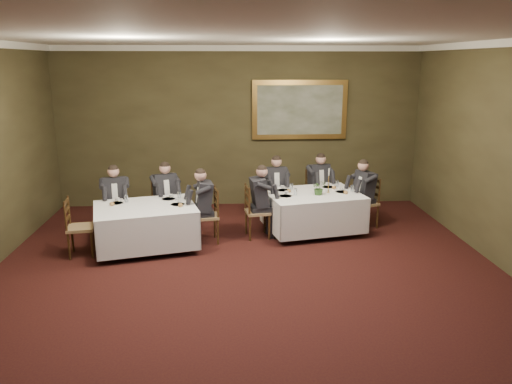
{
  "coord_description": "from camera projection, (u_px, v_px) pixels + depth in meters",
  "views": [
    {
      "loc": [
        -0.31,
        -6.03,
        3.18
      ],
      "look_at": [
        0.16,
        1.66,
        1.15
      ],
      "focal_mm": 35.0,
      "sensor_mm": 36.0,
      "label": 1
    }
  ],
  "objects": [
    {
      "name": "ground",
      "position": [
        251.0,
        307.0,
        6.64
      ],
      "size": [
        10.0,
        10.0,
        0.0
      ],
      "primitive_type": "plane",
      "color": "black",
      "rests_on": "ground"
    },
    {
      "name": "ceiling",
      "position": [
        251.0,
        32.0,
        5.75
      ],
      "size": [
        8.0,
        10.0,
        0.1
      ],
      "primitive_type": "cube",
      "color": "silver",
      "rests_on": "back_wall"
    },
    {
      "name": "back_wall",
      "position": [
        239.0,
        128.0,
        11.02
      ],
      "size": [
        8.0,
        0.1,
        3.5
      ],
      "primitive_type": "cube",
      "color": "#352E1A",
      "rests_on": "ground"
    },
    {
      "name": "crown_molding",
      "position": [
        251.0,
        38.0,
        5.77
      ],
      "size": [
        8.0,
        10.0,
        0.12
      ],
      "color": "white",
      "rests_on": "back_wall"
    },
    {
      "name": "table_main",
      "position": [
        313.0,
        209.0,
        9.48
      ],
      "size": [
        1.98,
        1.66,
        0.67
      ],
      "rotation": [
        0.0,
        0.0,
        0.21
      ],
      "color": "black",
      "rests_on": "ground"
    },
    {
      "name": "table_second",
      "position": [
        146.0,
        224.0,
        8.63
      ],
      "size": [
        1.97,
        1.67,
        0.67
      ],
      "rotation": [
        0.0,
        0.0,
        0.24
      ],
      "color": "black",
      "rests_on": "ground"
    },
    {
      "name": "chair_main_backleft",
      "position": [
        275.0,
        207.0,
        10.24
      ],
      "size": [
        0.48,
        0.47,
        1.0
      ],
      "rotation": [
        0.0,
        0.0,
        3.25
      ],
      "color": "olive",
      "rests_on": "ground"
    },
    {
      "name": "diner_main_backleft",
      "position": [
        275.0,
        196.0,
        10.17
      ],
      "size": [
        0.45,
        0.52,
        1.35
      ],
      "rotation": [
        0.0,
        0.0,
        3.25
      ],
      "color": "black",
      "rests_on": "chair_main_backleft"
    },
    {
      "name": "chair_main_backright",
      "position": [
        317.0,
        203.0,
        10.48
      ],
      "size": [
        0.54,
        0.53,
        1.0
      ],
      "rotation": [
        0.0,
        0.0,
        3.44
      ],
      "color": "olive",
      "rests_on": "ground"
    },
    {
      "name": "diner_main_backright",
      "position": [
        318.0,
        193.0,
        10.41
      ],
      "size": [
        0.52,
        0.58,
        1.35
      ],
      "rotation": [
        0.0,
        0.0,
        3.44
      ],
      "color": "black",
      "rests_on": "chair_main_backright"
    },
    {
      "name": "chair_main_endleft",
      "position": [
        257.0,
        222.0,
        9.24
      ],
      "size": [
        0.48,
        0.5,
        1.0
      ],
      "rotation": [
        0.0,
        0.0,
        -1.43
      ],
      "color": "olive",
      "rests_on": "ground"
    },
    {
      "name": "diner_main_endleft",
      "position": [
        258.0,
        210.0,
        9.18
      ],
      "size": [
        0.53,
        0.46,
        1.35
      ],
      "rotation": [
        0.0,
        0.0,
        -1.43
      ],
      "color": "black",
      "rests_on": "chair_main_endleft"
    },
    {
      "name": "chair_main_endright",
      "position": [
        365.0,
        213.0,
        9.81
      ],
      "size": [
        0.54,
        0.55,
        1.0
      ],
      "rotation": [
        0.0,
        0.0,
        1.91
      ],
      "color": "olive",
      "rests_on": "ground"
    },
    {
      "name": "diner_main_endright",
      "position": [
        365.0,
        202.0,
        9.75
      ],
      "size": [
        0.59,
        0.54,
        1.35
      ],
      "rotation": [
        0.0,
        0.0,
        1.91
      ],
      "color": "black",
      "rests_on": "chair_main_endright"
    },
    {
      "name": "chair_sec_backleft",
      "position": [
        117.0,
        220.0,
        9.35
      ],
      "size": [
        0.52,
        0.5,
        1.0
      ],
      "rotation": [
        0.0,
        0.0,
        3.35
      ],
      "color": "olive",
      "rests_on": "ground"
    },
    {
      "name": "diner_sec_backleft",
      "position": [
        116.0,
        209.0,
        9.28
      ],
      "size": [
        0.49,
        0.55,
        1.35
      ],
      "rotation": [
        0.0,
        0.0,
        3.35
      ],
      "color": "black",
      "rests_on": "chair_sec_backleft"
    },
    {
      "name": "chair_sec_backright",
      "position": [
        166.0,
        216.0,
        9.61
      ],
      "size": [
        0.57,
        0.56,
        1.0
      ],
      "rotation": [
        0.0,
        0.0,
        3.55
      ],
      "color": "olive",
      "rests_on": "ground"
    },
    {
      "name": "diner_sec_backright",
      "position": [
        165.0,
        205.0,
        9.55
      ],
      "size": [
        0.56,
        0.6,
        1.35
      ],
      "rotation": [
        0.0,
        0.0,
        3.55
      ],
      "color": "black",
      "rests_on": "chair_sec_backright"
    },
    {
      "name": "chair_sec_endright",
      "position": [
        207.0,
        227.0,
        8.99
      ],
      "size": [
        0.49,
        0.5,
        1.0
      ],
      "rotation": [
        0.0,
        0.0,
        1.73
      ],
      "color": "olive",
      "rests_on": "ground"
    },
    {
      "name": "diner_sec_endright",
      "position": [
        206.0,
        215.0,
        8.93
      ],
      "size": [
        0.54,
        0.47,
        1.35
      ],
      "rotation": [
        0.0,
        0.0,
        1.73
      ],
      "color": "black",
      "rests_on": "chair_sec_endright"
    },
    {
      "name": "chair_sec_endleft",
      "position": [
        81.0,
        239.0,
        8.36
      ],
      "size": [
        0.48,
        0.5,
        1.0
      ],
      "rotation": [
        0.0,
        0.0,
        -1.43
      ],
      "color": "olive",
      "rests_on": "ground"
    },
    {
      "name": "centerpiece",
      "position": [
        319.0,
        187.0,
        9.26
      ],
      "size": [
        0.32,
        0.3,
        0.29
      ],
      "primitive_type": "imported",
      "rotation": [
        0.0,
        0.0,
        0.35
      ],
      "color": "#2D5926",
      "rests_on": "table_main"
    },
    {
      "name": "candlestick",
      "position": [
        328.0,
        183.0,
        9.41
      ],
      "size": [
        0.07,
        0.07,
        0.48
      ],
      "color": "#BD8D3A",
      "rests_on": "table_main"
    },
    {
      "name": "place_setting_table_main",
      "position": [
        286.0,
        188.0,
        9.64
      ],
      "size": [
        0.33,
        0.31,
        0.14
      ],
      "color": "white",
      "rests_on": "table_main"
    },
    {
      "name": "place_setting_table_second",
      "position": [
        120.0,
        201.0,
        8.77
      ],
      "size": [
        0.33,
        0.31,
        0.14
      ],
      "color": "white",
      "rests_on": "table_second"
    },
    {
      "name": "painting",
      "position": [
        300.0,
        110.0,
        10.94
      ],
      "size": [
        2.09,
        0.09,
        1.29
      ],
      "color": "gold",
      "rests_on": "back_wall"
    }
  ]
}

